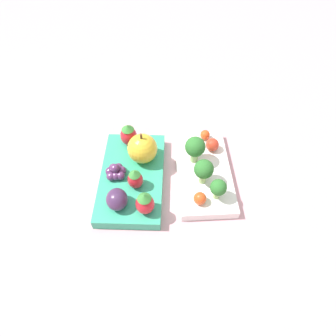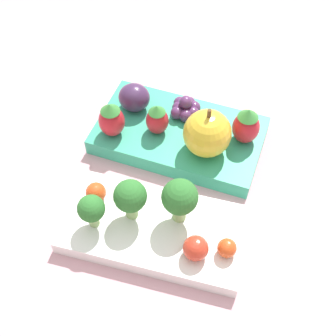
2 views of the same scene
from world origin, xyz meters
name	(u,v)px [view 1 (image 1 of 2)]	position (x,y,z in m)	size (l,w,h in m)	color
ground_plane	(170,181)	(0.00, 0.00, 0.00)	(4.00, 4.00, 0.00)	#C6939E
bento_box_savoury	(203,172)	(-0.01, 0.07, 0.01)	(0.21, 0.11, 0.02)	white
bento_box_fruit	(132,178)	(-0.01, -0.07, 0.01)	(0.22, 0.14, 0.02)	#33A87F
broccoli_floret_0	(218,188)	(0.06, 0.08, 0.05)	(0.03, 0.03, 0.05)	#93B770
broccoli_floret_1	(195,148)	(-0.03, 0.05, 0.06)	(0.04, 0.04, 0.06)	#93B770
broccoli_floret_2	(204,170)	(0.02, 0.06, 0.05)	(0.04, 0.04, 0.06)	#93B770
cherry_tomato_0	(212,145)	(-0.06, 0.09, 0.03)	(0.03, 0.03, 0.03)	red
cherry_tomato_1	(200,198)	(0.06, 0.05, 0.03)	(0.02, 0.02, 0.02)	#DB4C1E
cherry_tomato_2	(205,135)	(-0.09, 0.08, 0.03)	(0.02, 0.02, 0.02)	#DB4C1E
apple	(142,149)	(-0.05, -0.05, 0.05)	(0.06, 0.06, 0.07)	gold
strawberry_0	(135,179)	(0.02, -0.07, 0.04)	(0.03, 0.03, 0.04)	red
strawberry_1	(145,203)	(0.07, -0.05, 0.05)	(0.03, 0.03, 0.05)	red
strawberry_2	(129,135)	(-0.09, -0.08, 0.05)	(0.03, 0.03, 0.05)	red
plum	(117,199)	(0.06, -0.10, 0.04)	(0.04, 0.04, 0.04)	#42284C
grape_cluster	(116,172)	(-0.01, -0.10, 0.03)	(0.04, 0.04, 0.03)	#562D5B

